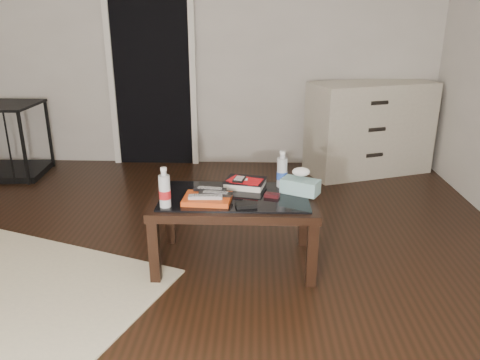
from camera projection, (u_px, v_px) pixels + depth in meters
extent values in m
plane|color=black|center=(141.00, 288.00, 2.75)|extent=(5.00, 5.00, 0.00)
plane|color=beige|center=(190.00, 32.00, 4.65)|extent=(5.00, 0.00, 5.00)
cube|color=black|center=(152.00, 68.00, 4.75)|extent=(0.80, 0.05, 2.00)
cube|color=silver|center=(110.00, 68.00, 4.74)|extent=(0.06, 0.04, 2.04)
cube|color=silver|center=(193.00, 69.00, 4.71)|extent=(0.06, 0.04, 2.04)
cube|color=black|center=(154.00, 252.00, 2.74)|extent=(0.06, 0.06, 0.40)
cube|color=black|center=(312.00, 255.00, 2.71)|extent=(0.06, 0.06, 0.40)
cube|color=black|center=(170.00, 216.00, 3.23)|extent=(0.06, 0.06, 0.40)
cube|color=black|center=(304.00, 218.00, 3.20)|extent=(0.06, 0.06, 0.40)
cube|color=black|center=(235.00, 201.00, 2.90)|extent=(1.00, 0.60, 0.05)
cube|color=black|center=(235.00, 196.00, 2.88)|extent=(0.90, 0.50, 0.01)
cube|color=beige|center=(370.00, 128.00, 4.64)|extent=(1.30, 0.89, 0.90)
cylinder|color=black|center=(374.00, 155.00, 4.46)|extent=(0.18, 0.10, 0.04)
cylinder|color=black|center=(376.00, 129.00, 4.37)|extent=(0.18, 0.10, 0.04)
cylinder|color=black|center=(379.00, 103.00, 4.29)|extent=(0.18, 0.10, 0.04)
cube|color=black|center=(0.00, 172.00, 4.68)|extent=(0.95, 0.67, 0.06)
cube|color=black|center=(24.00, 149.00, 4.30)|extent=(0.03, 0.03, 0.70)
cube|color=black|center=(49.00, 134.00, 4.83)|extent=(0.03, 0.03, 0.70)
cube|color=#CB4313|center=(207.00, 199.00, 2.79)|extent=(0.29, 0.23, 0.03)
cube|color=#9E9FA3|center=(205.00, 197.00, 2.75)|extent=(0.20, 0.06, 0.02)
cube|color=black|center=(216.00, 193.00, 2.80)|extent=(0.21, 0.08, 0.02)
cube|color=black|center=(210.00, 189.00, 2.87)|extent=(0.21, 0.08, 0.02)
cube|color=black|center=(245.00, 183.00, 3.02)|extent=(0.29, 0.25, 0.05)
cube|color=red|center=(244.00, 180.00, 3.01)|extent=(0.23, 0.20, 0.01)
cube|color=black|center=(239.00, 179.00, 2.99)|extent=(0.09, 0.12, 0.02)
cube|color=black|center=(272.00, 195.00, 2.85)|extent=(0.10, 0.07, 0.02)
cube|color=black|center=(246.00, 205.00, 2.71)|extent=(0.13, 0.09, 0.02)
cylinder|color=silver|center=(165.00, 187.00, 2.68)|extent=(0.08, 0.08, 0.24)
cylinder|color=silver|center=(282.00, 169.00, 3.00)|extent=(0.08, 0.08, 0.24)
cube|color=teal|center=(300.00, 186.00, 2.91)|extent=(0.26, 0.21, 0.09)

